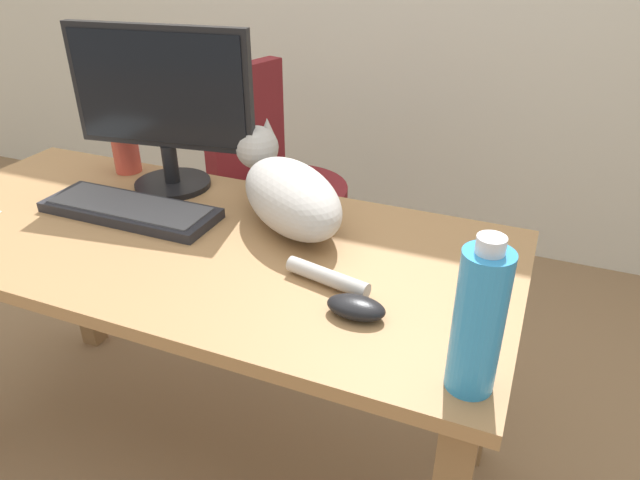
{
  "coord_description": "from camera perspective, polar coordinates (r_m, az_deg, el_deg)",
  "views": [
    {
      "loc": [
        0.72,
        -0.95,
        1.34
      ],
      "look_at": [
        0.32,
        -0.0,
        0.77
      ],
      "focal_mm": 32.55,
      "sensor_mm": 36.0,
      "label": 1
    }
  ],
  "objects": [
    {
      "name": "ground_plane",
      "position": [
        1.79,
        -10.12,
        -19.84
      ],
      "size": [
        8.0,
        8.0,
        0.0
      ],
      "primitive_type": "plane",
      "color": "#846647"
    },
    {
      "name": "desk",
      "position": [
        1.4,
        -12.22,
        -3.33
      ],
      "size": [
        1.46,
        0.66,
        0.71
      ],
      "color": "#9E7247",
      "rests_on": "ground_plane"
    },
    {
      "name": "office_chair",
      "position": [
        2.16,
        -4.28,
        2.77
      ],
      "size": [
        0.5,
        0.48,
        0.9
      ],
      "color": "black",
      "rests_on": "ground_plane"
    },
    {
      "name": "monitor",
      "position": [
        1.54,
        -15.27,
        12.83
      ],
      "size": [
        0.48,
        0.2,
        0.41
      ],
      "color": "black",
      "rests_on": "desk"
    },
    {
      "name": "keyboard",
      "position": [
        1.48,
        -18.17,
        2.86
      ],
      "size": [
        0.44,
        0.15,
        0.03
      ],
      "color": "#232328",
      "rests_on": "desk"
    },
    {
      "name": "cat",
      "position": [
        1.34,
        -3.24,
        4.82
      ],
      "size": [
        0.48,
        0.43,
        0.2
      ],
      "color": "#B2ADA8",
      "rests_on": "desk"
    },
    {
      "name": "computer_mouse",
      "position": [
        1.05,
        3.56,
        -6.63
      ],
      "size": [
        0.11,
        0.06,
        0.04
      ],
      "primitive_type": "ellipsoid",
      "color": "black",
      "rests_on": "desk"
    },
    {
      "name": "water_bottle",
      "position": [
        0.87,
        15.31,
        -7.69
      ],
      "size": [
        0.07,
        0.07,
        0.26
      ],
      "color": "#2D8CD1",
      "rests_on": "desk"
    },
    {
      "name": "spray_bottle",
      "position": [
        1.72,
        -18.78,
        9.72
      ],
      "size": [
        0.07,
        0.07,
        0.23
      ],
      "color": "#D84C3D",
      "rests_on": "desk"
    }
  ]
}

